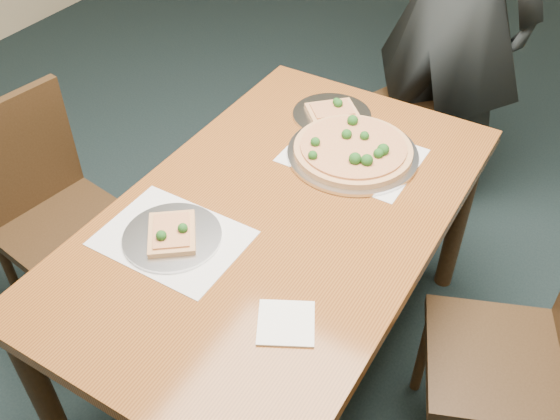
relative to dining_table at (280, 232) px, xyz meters
The scene contains 11 objects.
ground 0.66m from the dining_table, 78.66° to the right, with size 8.00×8.00×0.00m, color black.
dining_table is the anchor object (origin of this frame).
chair_far 1.19m from the dining_table, 89.65° to the left, with size 0.55×0.55×0.91m.
chair_left 0.88m from the dining_table, 167.86° to the right, with size 0.48×0.48×0.91m.
chair_right 0.80m from the dining_table, ahead, with size 0.55×0.55×0.91m.
placemat_main 0.37m from the dining_table, 79.45° to the left, with size 0.42×0.32×0.00m, color white.
placemat_near 0.34m from the dining_table, 127.39° to the right, with size 0.40×0.30×0.00m, color white.
pizza_pan 0.38m from the dining_table, 79.22° to the left, with size 0.43×0.43×0.07m.
slice_plate_near 0.34m from the dining_table, 127.26° to the right, with size 0.28×0.28×0.06m.
slice_plate_far 0.55m from the dining_table, 100.85° to the left, with size 0.28×0.28×0.06m.
napkin 0.43m from the dining_table, 56.96° to the right, with size 0.14×0.14×0.01m, color white.
Camera 1 is at (0.70, -1.14, 1.98)m, focal length 40.00 mm.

